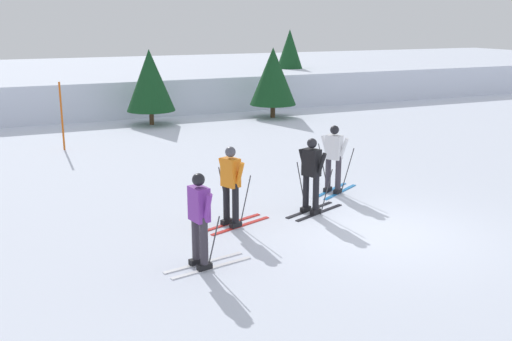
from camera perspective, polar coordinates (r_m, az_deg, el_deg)
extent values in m
plane|color=silver|center=(12.45, 12.03, -5.84)|extent=(120.00, 120.00, 0.00)
cube|color=silver|center=(30.35, -10.77, 7.62)|extent=(80.00, 7.65, 1.60)
cube|color=black|center=(13.60, 5.16, -3.78)|extent=(1.51, 0.70, 0.02)
cube|color=black|center=(13.44, 6.10, -4.03)|extent=(1.51, 0.70, 0.02)
cube|color=black|center=(13.47, 4.77, -3.68)|extent=(0.29, 0.21, 0.10)
cube|color=black|center=(13.31, 5.71, -3.93)|extent=(0.29, 0.21, 0.10)
cylinder|color=black|center=(13.33, 4.81, -1.74)|extent=(0.14, 0.14, 0.85)
cylinder|color=black|center=(13.17, 5.76, -1.97)|extent=(0.14, 0.14, 0.85)
cube|color=black|center=(13.09, 5.35, 0.77)|extent=(0.37, 0.44, 0.60)
cylinder|color=black|center=(13.26, 4.55, 0.91)|extent=(0.18, 0.27, 0.55)
cylinder|color=black|center=(12.96, 6.27, 0.55)|extent=(0.18, 0.27, 0.55)
sphere|color=black|center=(13.00, 5.39, 2.61)|extent=(0.22, 0.22, 0.22)
cylinder|color=#38383D|center=(13.54, 4.37, -1.51)|extent=(0.14, 0.29, 1.09)
cylinder|color=#38383D|center=(13.13, 6.76, -2.08)|extent=(0.14, 0.29, 1.09)
cube|color=#237AC6|center=(15.20, 7.14, -1.88)|extent=(1.42, 0.89, 0.02)
cube|color=#237AC6|center=(15.07, 8.08, -2.05)|extent=(1.42, 0.89, 0.02)
cube|color=black|center=(15.05, 6.88, -1.80)|extent=(0.28, 0.24, 0.10)
cube|color=black|center=(14.93, 7.82, -1.96)|extent=(0.28, 0.24, 0.10)
cylinder|color=#38333D|center=(14.93, 6.93, -0.04)|extent=(0.14, 0.14, 0.85)
cylinder|color=#38333D|center=(14.80, 7.89, -0.20)|extent=(0.14, 0.14, 0.85)
cube|color=white|center=(14.72, 7.49, 2.23)|extent=(0.40, 0.45, 0.60)
cylinder|color=white|center=(14.86, 6.67, 2.32)|extent=(0.21, 0.27, 0.55)
cylinder|color=white|center=(14.63, 8.39, 2.08)|extent=(0.21, 0.27, 0.55)
sphere|color=black|center=(14.64, 7.54, 3.88)|extent=(0.22, 0.22, 0.22)
cylinder|color=#38383D|center=(15.09, 6.46, 0.31)|extent=(0.19, 0.30, 1.19)
cylinder|color=#38383D|center=(14.79, 8.75, -0.05)|extent=(0.19, 0.30, 1.19)
cube|color=silver|center=(10.77, -5.01, -8.78)|extent=(1.59, 0.40, 0.02)
cube|color=silver|center=(10.55, -4.23, -9.28)|extent=(1.59, 0.40, 0.02)
cube|color=black|center=(10.68, -5.72, -8.66)|extent=(0.28, 0.17, 0.10)
cube|color=black|center=(10.45, -4.95, -9.16)|extent=(0.28, 0.17, 0.10)
cylinder|color=#38333D|center=(10.50, -5.79, -6.27)|extent=(0.14, 0.14, 0.85)
cylinder|color=#38333D|center=(10.27, -5.00, -6.73)|extent=(0.14, 0.14, 0.85)
cube|color=purple|center=(10.18, -5.48, -3.21)|extent=(0.31, 0.42, 0.60)
cylinder|color=purple|center=(10.40, -6.08, -2.91)|extent=(0.14, 0.27, 0.55)
cylinder|color=purple|center=(9.99, -4.66, -3.61)|extent=(0.14, 0.27, 0.55)
sphere|color=black|center=(10.06, -5.54, -0.87)|extent=(0.22, 0.22, 0.22)
cylinder|color=#38383D|center=(10.67, -5.71, -6.00)|extent=(0.11, 0.42, 1.07)
cylinder|color=#38383D|center=(10.21, -4.09, -6.93)|extent=(0.11, 0.42, 1.07)
cube|color=red|center=(12.74, -2.31, -5.01)|extent=(1.53, 0.63, 0.02)
cube|color=red|center=(12.54, -1.45, -5.31)|extent=(1.53, 0.63, 0.02)
cube|color=black|center=(12.63, -2.82, -4.90)|extent=(0.29, 0.20, 0.10)
cube|color=black|center=(12.43, -1.96, -5.21)|extent=(0.29, 0.20, 0.10)
cylinder|color=black|center=(12.48, -2.85, -2.84)|extent=(0.14, 0.14, 0.85)
cylinder|color=black|center=(12.28, -1.98, -3.12)|extent=(0.14, 0.14, 0.85)
cube|color=orange|center=(12.21, -2.45, -0.18)|extent=(0.36, 0.44, 0.60)
cylinder|color=orange|center=(12.40, -3.15, -0.01)|extent=(0.17, 0.27, 0.55)
cylinder|color=orange|center=(12.04, -1.58, -0.44)|extent=(0.17, 0.27, 0.55)
sphere|color=#4C4C56|center=(12.10, -2.47, 1.79)|extent=(0.22, 0.22, 0.22)
cylinder|color=#38383D|center=(12.66, -3.07, -2.38)|extent=(0.14, 0.34, 1.18)
cylinder|color=#38383D|center=(12.20, -1.05, -3.01)|extent=(0.14, 0.34, 1.18)
cylinder|color=#C65614|center=(20.56, -18.11, 4.96)|extent=(0.06, 0.06, 2.25)
cylinder|color=#513823|center=(33.05, 3.19, 7.42)|extent=(0.21, 0.21, 0.51)
cone|color=#14421E|center=(32.88, 3.24, 10.61)|extent=(2.13, 2.13, 3.18)
cylinder|color=#513823|center=(24.85, -9.97, 5.01)|extent=(0.19, 0.19, 0.58)
cone|color=#14421E|center=(24.65, -10.12, 8.52)|extent=(1.97, 1.97, 2.48)
cylinder|color=#513823|center=(26.29, 1.61, 5.72)|extent=(0.21, 0.21, 0.57)
cone|color=#14421E|center=(26.11, 1.64, 9.02)|extent=(2.03, 2.03, 2.47)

